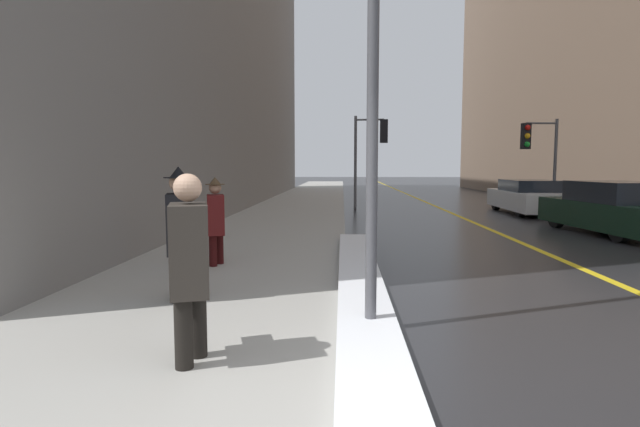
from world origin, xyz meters
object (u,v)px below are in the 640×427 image
traffic_light_near (373,142)px  pedestrian_trailing (189,260)px  parked_car_dark_green (614,209)px  pedestrian_with_shoulder_bag (216,218)px  traffic_light_far (537,146)px  parked_car_white (529,197)px  lamp_post (374,4)px  pedestrian_nearside (180,228)px

traffic_light_near → pedestrian_trailing: 15.77m
parked_car_dark_green → pedestrian_with_shoulder_bag: bearing=110.9°
pedestrian_with_shoulder_bag → parked_car_dark_green: size_ratio=0.33×
traffic_light_near → traffic_light_far: size_ratio=1.09×
pedestrian_trailing → parked_car_dark_green: size_ratio=0.36×
traffic_light_near → parked_car_white: size_ratio=0.76×
lamp_post → traffic_light_near: size_ratio=1.54×
traffic_light_near → pedestrian_trailing: size_ratio=2.21×
traffic_light_far → parked_car_dark_green: (0.17, -4.86, -1.80)m
pedestrian_nearside → parked_car_dark_green: (9.04, 6.79, -0.31)m
pedestrian_trailing → pedestrian_with_shoulder_bag: bearing=175.0°
pedestrian_nearside → parked_car_dark_green: 11.31m
traffic_light_near → traffic_light_far: traffic_light_near is taller
pedestrian_nearside → pedestrian_with_shoulder_bag: (-0.12, 2.29, -0.10)m
lamp_post → pedestrian_trailing: 3.06m
pedestrian_nearside → parked_car_dark_green: pedestrian_nearside is taller
parked_car_white → pedestrian_with_shoulder_bag: bearing=139.8°
pedestrian_with_shoulder_bag → parked_car_dark_green: pedestrian_with_shoulder_bag is taller
traffic_light_far → parked_car_white: (0.14, 0.91, -1.84)m
pedestrian_nearside → parked_car_white: 15.46m
lamp_post → pedestrian_with_shoulder_bag: lamp_post is taller
pedestrian_nearside → pedestrian_with_shoulder_bag: 2.29m
lamp_post → parked_car_dark_green: 10.67m
parked_car_dark_green → traffic_light_near: bearing=35.7°
lamp_post → pedestrian_nearside: size_ratio=3.28×
lamp_post → pedestrian_nearside: lamp_post is taller
lamp_post → parked_car_white: size_ratio=1.17×
traffic_light_far → traffic_light_near: bearing=-23.8°
traffic_light_near → pedestrian_with_shoulder_bag: size_ratio=2.38×
pedestrian_trailing → traffic_light_near: bearing=154.3°
lamp_post → pedestrian_trailing: size_ratio=3.40×
traffic_light_near → parked_car_dark_green: bearing=-42.5°
pedestrian_with_shoulder_bag → pedestrian_nearside: bearing=-13.4°
parked_car_dark_green → traffic_light_far: bearing=-3.2°
lamp_post → parked_car_dark_green: lamp_post is taller
traffic_light_far → pedestrian_with_shoulder_bag: 13.08m
traffic_light_far → parked_car_white: traffic_light_far is taller
pedestrian_trailing → pedestrian_nearside: pedestrian_nearside is taller
traffic_light_near → lamp_post: bearing=-87.0°
pedestrian_nearside → pedestrian_with_shoulder_bag: pedestrian_nearside is taller
pedestrian_nearside → lamp_post: bearing=48.8°
lamp_post → pedestrian_trailing: lamp_post is taller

